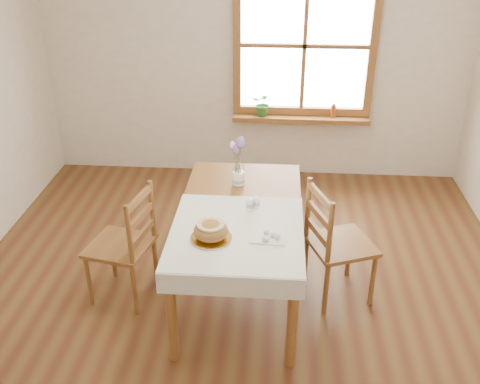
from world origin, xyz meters
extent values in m
plane|color=brown|center=(0.00, 0.00, 0.00)|extent=(5.00, 5.00, 0.00)
cube|color=beige|center=(0.00, 2.50, 1.30)|extent=(4.50, 0.10, 2.60)
cube|color=brown|center=(0.50, 2.46, 0.76)|extent=(1.46, 0.08, 0.08)
cube|color=brown|center=(-0.19, 2.46, 1.45)|extent=(0.08, 0.08, 1.30)
cube|color=brown|center=(1.19, 2.46, 1.45)|extent=(0.08, 0.08, 1.30)
cube|color=brown|center=(0.50, 2.46, 1.45)|extent=(0.04, 0.06, 1.30)
cube|color=brown|center=(0.50, 2.46, 1.45)|extent=(1.30, 0.06, 0.04)
cube|color=white|center=(0.50, 2.49, 1.45)|extent=(1.30, 0.01, 1.30)
cube|color=brown|center=(0.50, 2.40, 0.69)|extent=(1.46, 0.20, 0.05)
cube|color=brown|center=(0.00, 0.30, 0.72)|extent=(0.90, 1.60, 0.05)
cylinder|color=brown|center=(-0.39, -0.44, 0.35)|extent=(0.07, 0.07, 0.70)
cylinder|color=brown|center=(0.39, -0.44, 0.35)|extent=(0.07, 0.07, 0.70)
cylinder|color=brown|center=(-0.39, 1.04, 0.35)|extent=(0.07, 0.07, 0.70)
cylinder|color=brown|center=(0.39, 1.04, 0.35)|extent=(0.07, 0.07, 0.70)
cube|color=white|center=(0.00, 0.00, 0.76)|extent=(0.91, 0.99, 0.01)
cylinder|color=white|center=(-0.16, -0.11, 0.77)|extent=(0.31, 0.31, 0.01)
ellipsoid|color=brown|center=(-0.16, -0.11, 0.84)|extent=(0.23, 0.23, 0.13)
cube|color=white|center=(0.22, -0.06, 0.77)|extent=(0.25, 0.22, 0.01)
cylinder|color=white|center=(0.12, 0.32, 0.81)|extent=(0.07, 0.07, 0.10)
cylinder|color=white|center=(0.07, 0.29, 0.81)|extent=(0.06, 0.06, 0.10)
cylinder|color=white|center=(-0.04, 0.70, 0.80)|extent=(0.11, 0.11, 0.11)
imported|color=#316829|center=(0.10, 2.40, 0.82)|extent=(0.30, 0.32, 0.20)
cylinder|color=#96491B|center=(0.84, 2.40, 0.79)|extent=(0.06, 0.06, 0.15)
camera|label=1|loc=(0.25, -3.07, 2.72)|focal=40.00mm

